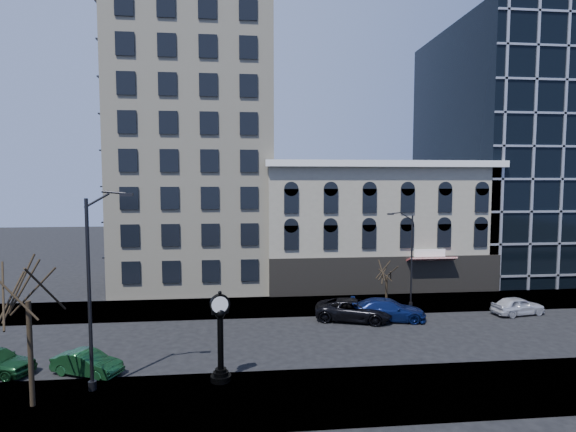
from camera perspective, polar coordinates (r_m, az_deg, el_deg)
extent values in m
plane|color=black|center=(30.95, -3.04, -15.55)|extent=(160.00, 160.00, 0.00)
cube|color=gray|center=(38.55, -3.64, -11.41)|extent=(160.00, 6.00, 0.12)
cube|color=gray|center=(23.57, -2.02, -22.04)|extent=(160.00, 6.00, 0.12)
cube|color=beige|center=(49.02, -11.51, 14.23)|extent=(15.00, 15.00, 38.00)
cube|color=gray|center=(47.23, 10.65, -1.22)|extent=(22.00, 10.00, 12.00)
cube|color=white|center=(42.08, 12.79, 6.53)|extent=(22.60, 0.80, 0.60)
cube|color=black|center=(43.09, 12.49, -7.43)|extent=(22.00, 0.30, 3.60)
cube|color=maroon|center=(43.71, 17.76, -5.24)|extent=(4.50, 1.18, 0.55)
cube|color=black|center=(60.27, 28.05, 7.16)|extent=(20.00, 20.00, 28.00)
cylinder|color=black|center=(25.28, -8.52, -19.66)|extent=(1.09, 1.09, 0.30)
cylinder|color=black|center=(25.18, -8.53, -19.15)|extent=(0.79, 0.79, 0.20)
cylinder|color=black|center=(25.11, -8.53, -18.77)|extent=(0.59, 0.59, 0.16)
cylinder|color=black|center=(24.56, -8.57, -15.55)|extent=(0.32, 0.32, 2.87)
sphere|color=black|center=(24.08, -8.61, -12.12)|extent=(0.55, 0.55, 0.55)
cube|color=black|center=(24.06, -8.62, -11.89)|extent=(0.92, 0.44, 0.25)
cylinder|color=black|center=(23.95, -8.63, -10.98)|extent=(1.08, 0.57, 1.03)
cylinder|color=white|center=(23.79, -8.65, -11.09)|extent=(0.85, 0.25, 0.87)
cylinder|color=white|center=(24.11, -8.61, -10.88)|extent=(0.85, 0.25, 0.87)
sphere|color=black|center=(23.80, -8.65, -9.61)|extent=(0.20, 0.20, 0.20)
cylinder|color=black|center=(24.55, -23.92, -9.23)|extent=(0.18, 0.18, 9.62)
cylinder|color=black|center=(25.99, -23.58, -19.12)|extent=(0.40, 0.40, 0.45)
cube|color=black|center=(23.36, -19.30, 2.57)|extent=(0.62, 0.26, 0.16)
cylinder|color=black|center=(38.79, 15.42, -5.57)|extent=(0.14, 0.14, 7.65)
cylinder|color=black|center=(39.57, 15.31, -10.78)|extent=(0.32, 0.32, 0.36)
cube|color=black|center=(37.66, 13.19, 0.25)|extent=(0.50, 0.22, 0.12)
cylinder|color=#2D2316|center=(24.74, -29.89, -14.93)|extent=(0.24, 0.24, 4.98)
cylinder|color=#2D2316|center=(38.43, 12.39, -9.38)|extent=(0.20, 0.20, 2.71)
imported|color=#143F1E|center=(28.08, -24.15, -16.67)|extent=(4.12, 2.75, 1.28)
imported|color=black|center=(35.25, 8.34, -11.71)|extent=(6.34, 4.34, 1.61)
imported|color=#0C194C|center=(35.74, 12.59, -11.53)|extent=(5.92, 3.21, 1.63)
imported|color=silver|center=(40.66, 27.15, -10.10)|extent=(4.42, 2.34, 1.43)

